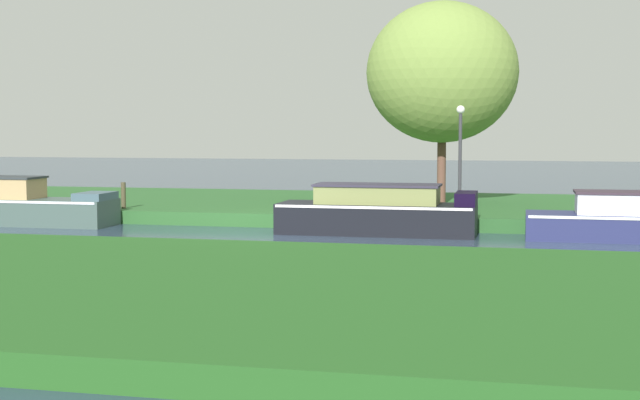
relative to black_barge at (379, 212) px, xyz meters
The scene contains 8 objects.
ground_plane 3.33m from the black_barge, 158.50° to the right, with size 120.00×120.00×0.00m, color #29394D.
riverbank_far 6.56m from the black_barge, 117.71° to the left, with size 72.00×10.00×0.40m, color #295828.
riverbank_near 10.65m from the black_barge, 106.63° to the right, with size 72.00×10.00×0.40m, color #21511C.
black_barge is the anchor object (origin of this frame).
willow_tree_left 6.92m from the black_barge, 77.70° to the left, with size 4.93×4.33×6.60m.
lamp_post 3.45m from the black_barge, 46.94° to the left, with size 0.24×0.24×3.14m.
mooring_post_near 8.41m from the black_barge, 169.22° to the left, with size 0.15×0.15×0.81m, color #453F29.
mooring_post_far 2.59m from the black_barge, 142.64° to the left, with size 0.20×0.20×0.58m, color #45351E.
Camera 1 is at (6.79, -22.58, 2.84)m, focal length 49.78 mm.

